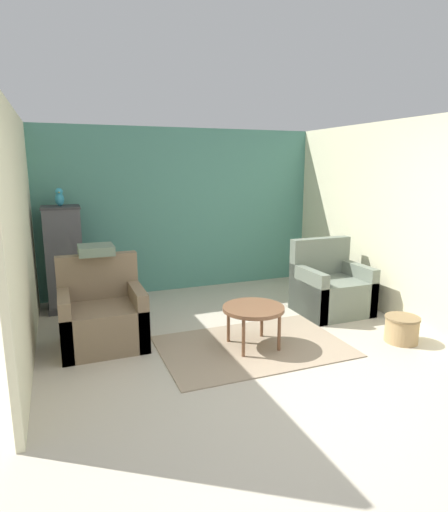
# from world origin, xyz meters

# --- Properties ---
(ground_plane) EXTENTS (20.00, 20.00, 0.00)m
(ground_plane) POSITION_xyz_m (0.00, 0.00, 0.00)
(ground_plane) COLOR beige
(ground_plane) RESTS_ON ground
(wall_back_accent) EXTENTS (4.38, 0.06, 2.47)m
(wall_back_accent) POSITION_xyz_m (0.00, 3.48, 1.23)
(wall_back_accent) COLOR #4C897A
(wall_back_accent) RESTS_ON ground_plane
(wall_left) EXTENTS (0.06, 3.45, 2.47)m
(wall_left) POSITION_xyz_m (-2.16, 1.73, 1.23)
(wall_left) COLOR beige
(wall_left) RESTS_ON ground_plane
(wall_right) EXTENTS (0.06, 3.45, 2.47)m
(wall_right) POSITION_xyz_m (2.16, 1.73, 1.23)
(wall_right) COLOR beige
(wall_right) RESTS_ON ground_plane
(area_rug) EXTENTS (1.97, 1.31, 0.01)m
(area_rug) POSITION_xyz_m (0.05, 1.01, 0.01)
(area_rug) COLOR gray
(area_rug) RESTS_ON ground_plane
(coffee_table) EXTENTS (0.66, 0.66, 0.45)m
(coffee_table) POSITION_xyz_m (0.05, 1.01, 0.41)
(coffee_table) COLOR brown
(coffee_table) RESTS_ON ground_plane
(armchair_left) EXTENTS (0.87, 0.76, 0.96)m
(armchair_left) POSITION_xyz_m (-1.44, 1.65, 0.31)
(armchair_left) COLOR #7A664C
(armchair_left) RESTS_ON ground_plane
(armchair_right) EXTENTS (0.87, 0.76, 0.96)m
(armchair_right) POSITION_xyz_m (1.49, 1.66, 0.31)
(armchair_right) COLOR slate
(armchair_right) RESTS_ON ground_plane
(birdcage) EXTENTS (0.49, 0.49, 1.40)m
(birdcage) POSITION_xyz_m (-1.76, 3.06, 0.70)
(birdcage) COLOR #353539
(birdcage) RESTS_ON ground_plane
(parrot) EXTENTS (0.11, 0.20, 0.24)m
(parrot) POSITION_xyz_m (-1.76, 3.06, 1.51)
(parrot) COLOR teal
(parrot) RESTS_ON birdcage
(potted_plant) EXTENTS (0.38, 0.35, 0.81)m
(potted_plant) POSITION_xyz_m (-1.22, 2.99, 0.53)
(potted_plant) COLOR beige
(potted_plant) RESTS_ON ground_plane
(wicker_basket) EXTENTS (0.37, 0.37, 0.29)m
(wicker_basket) POSITION_xyz_m (1.64, 0.53, 0.16)
(wicker_basket) COLOR tan
(wicker_basket) RESTS_ON ground_plane
(throw_pillow) EXTENTS (0.38, 0.38, 0.10)m
(throw_pillow) POSITION_xyz_m (-1.44, 1.93, 1.01)
(throw_pillow) COLOR slate
(throw_pillow) RESTS_ON armchair_left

